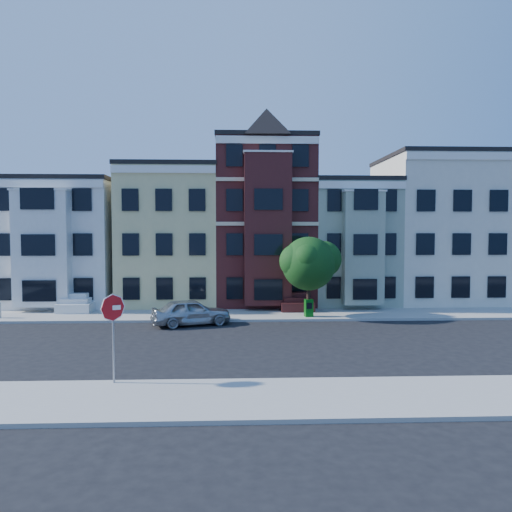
{
  "coord_description": "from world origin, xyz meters",
  "views": [
    {
      "loc": [
        -2.18,
        -23.96,
        5.58
      ],
      "look_at": [
        -1.09,
        2.33,
        4.2
      ],
      "focal_mm": 35.0,
      "sensor_mm": 36.0,
      "label": 1
    }
  ],
  "objects_px": {
    "newspaper_box": "(309,308)",
    "street_tree": "(309,267)",
    "parked_car": "(191,312)",
    "stop_sign": "(113,333)"
  },
  "relations": [
    {
      "from": "street_tree",
      "to": "stop_sign",
      "type": "relative_size",
      "value": 1.73
    },
    {
      "from": "newspaper_box",
      "to": "stop_sign",
      "type": "xyz_separation_m",
      "value": [
        -8.91,
        -13.19,
        1.25
      ]
    },
    {
      "from": "newspaper_box",
      "to": "street_tree",
      "type": "bearing_deg",
      "value": 88.44
    },
    {
      "from": "parked_car",
      "to": "newspaper_box",
      "type": "bearing_deg",
      "value": -94.33
    },
    {
      "from": "street_tree",
      "to": "stop_sign",
      "type": "xyz_separation_m",
      "value": [
        -8.9,
        -13.27,
        -1.3
      ]
    },
    {
      "from": "parked_car",
      "to": "stop_sign",
      "type": "xyz_separation_m",
      "value": [
        -1.73,
        -11.4,
        1.16
      ]
    },
    {
      "from": "street_tree",
      "to": "parked_car",
      "type": "relative_size",
      "value": 1.35
    },
    {
      "from": "parked_car",
      "to": "newspaper_box",
      "type": "height_order",
      "value": "parked_car"
    },
    {
      "from": "street_tree",
      "to": "newspaper_box",
      "type": "xyz_separation_m",
      "value": [
        0.01,
        -0.08,
        -2.55
      ]
    },
    {
      "from": "parked_car",
      "to": "stop_sign",
      "type": "relative_size",
      "value": 1.28
    }
  ]
}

